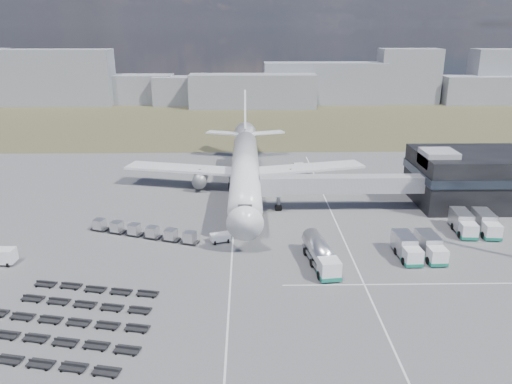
{
  "coord_description": "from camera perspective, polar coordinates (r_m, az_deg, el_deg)",
  "views": [
    {
      "loc": [
        0.33,
        -67.1,
        33.15
      ],
      "look_at": [
        1.98,
        19.37,
        4.0
      ],
      "focal_mm": 35.0,
      "sensor_mm": 36.0,
      "label": 1
    }
  ],
  "objects": [
    {
      "name": "airliner",
      "position": [
        103.31,
        -1.24,
        2.98
      ],
      "size": [
        51.59,
        64.53,
        17.62
      ],
      "color": "white",
      "rests_on": "ground"
    },
    {
      "name": "uld_row",
      "position": [
        83.88,
        -12.76,
        -4.35
      ],
      "size": [
        18.96,
        8.21,
        1.78
      ],
      "rotation": [
        0.0,
        0.0,
        -0.35
      ],
      "color": "black",
      "rests_on": "ground"
    },
    {
      "name": "jet_bridge",
      "position": [
        93.23,
        8.57,
        0.87
      ],
      "size": [
        30.3,
        3.8,
        7.05
      ],
      "color": "#939399",
      "rests_on": "ground"
    },
    {
      "name": "service_trucks_near",
      "position": [
        78.55,
        18.1,
        -6.02
      ],
      "size": [
        6.5,
        7.68,
        3.0
      ],
      "rotation": [
        0.0,
        0.0,
        0.04
      ],
      "color": "white",
      "rests_on": "ground"
    },
    {
      "name": "service_trucks_far",
      "position": [
        90.85,
        23.71,
        -3.3
      ],
      "size": [
        6.96,
        8.13,
        3.08
      ],
      "rotation": [
        0.0,
        0.0,
        -0.08
      ],
      "color": "white",
      "rests_on": "ground"
    },
    {
      "name": "fuel_tanker",
      "position": [
        72.75,
        7.39,
        -7.05
      ],
      "size": [
        4.36,
        11.54,
        3.64
      ],
      "rotation": [
        0.0,
        0.0,
        0.14
      ],
      "color": "white",
      "rests_on": "ground"
    },
    {
      "name": "catering_truck",
      "position": [
        113.43,
        5.28,
        2.28
      ],
      "size": [
        3.78,
        6.28,
        2.69
      ],
      "rotation": [
        0.0,
        0.0,
        0.25
      ],
      "color": "white",
      "rests_on": "ground"
    },
    {
      "name": "pushback_tug",
      "position": [
        80.29,
        -4.11,
        -5.25
      ],
      "size": [
        3.54,
        2.7,
        1.43
      ],
      "primitive_type": "cube",
      "rotation": [
        0.0,
        0.0,
        0.34
      ],
      "color": "white",
      "rests_on": "ground"
    },
    {
      "name": "grass_strip",
      "position": [
        180.18,
        -1.19,
        8.02
      ],
      "size": [
        420.0,
        90.0,
        0.01
      ],
      "primitive_type": "cube",
      "color": "#4C442D",
      "rests_on": "ground"
    },
    {
      "name": "ground",
      "position": [
        74.84,
        -1.24,
        -7.67
      ],
      "size": [
        420.0,
        420.0,
        0.0
      ],
      "primitive_type": "plane",
      "color": "#565659",
      "rests_on": "ground"
    },
    {
      "name": "baggage_dollies",
      "position": [
        63.97,
        -21.2,
        -13.66
      ],
      "size": [
        22.89,
        20.05,
        0.65
      ],
      "rotation": [
        0.0,
        0.0,
        -0.2
      ],
      "color": "black",
      "rests_on": "ground"
    },
    {
      "name": "lane_markings",
      "position": [
        78.12,
        5.99,
        -6.59
      ],
      "size": [
        47.12,
        110.0,
        0.01
      ],
      "color": "silver",
      "rests_on": "ground"
    },
    {
      "name": "terminal",
      "position": [
        106.41,
        25.44,
        1.58
      ],
      "size": [
        30.4,
        16.4,
        11.0
      ],
      "color": "black",
      "rests_on": "ground"
    },
    {
      "name": "skyline",
      "position": [
        220.03,
        -3.57,
        12.41
      ],
      "size": [
        315.33,
        27.5,
        23.31
      ],
      "color": "gray",
      "rests_on": "ground"
    }
  ]
}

